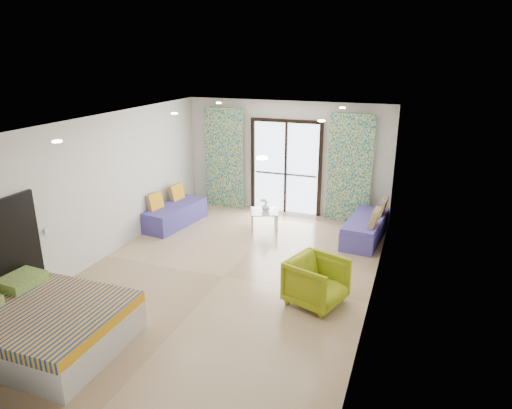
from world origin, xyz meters
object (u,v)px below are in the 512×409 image
(bed, at_px, (43,325))
(armchair, at_px, (317,279))
(daybed_left, at_px, (175,214))
(daybed_right, at_px, (366,228))
(coffee_table, at_px, (264,213))

(bed, bearing_deg, armchair, 35.97)
(armchair, bearing_deg, daybed_left, 77.81)
(daybed_right, xyz_separation_m, armchair, (-0.40, -2.88, 0.15))
(daybed_left, height_order, daybed_right, daybed_right)
(daybed_left, height_order, armchair, daybed_left)
(daybed_left, bearing_deg, coffee_table, 21.22)
(bed, height_order, coffee_table, same)
(bed, distance_m, armchair, 3.94)
(daybed_right, distance_m, armchair, 2.91)
(daybed_right, xyz_separation_m, coffee_table, (-2.23, -0.11, 0.10))
(bed, distance_m, coffee_table, 5.26)
(bed, relative_size, daybed_left, 1.18)
(daybed_right, bearing_deg, coffee_table, -171.61)
(bed, relative_size, daybed_right, 1.16)
(bed, xyz_separation_m, daybed_right, (3.59, 5.19, -0.03))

